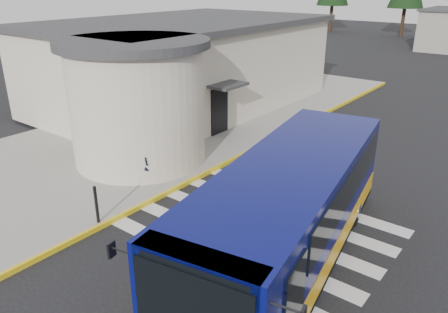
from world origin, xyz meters
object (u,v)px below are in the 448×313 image
Objects in this scene: bollard at (96,205)px; pedestrian_a at (149,159)px; transit_bus at (288,216)px; pedestrian_b at (155,156)px.

pedestrian_a is at bearing 105.90° from bollard.
pedestrian_a is at bearing 161.55° from transit_bus.
transit_bus reaches higher than pedestrian_a.
pedestrian_a is (-6.22, 0.93, -0.31)m from transit_bus.
bollard is at bearing -177.40° from pedestrian_a.
pedestrian_a is 0.35m from pedestrian_b.
transit_bus is at bearing 61.87° from pedestrian_b.
pedestrian_b is at bearing 105.52° from bollard.
pedestrian_b is 3.42m from bollard.
bollard is (0.91, -3.28, -0.28)m from pedestrian_b.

